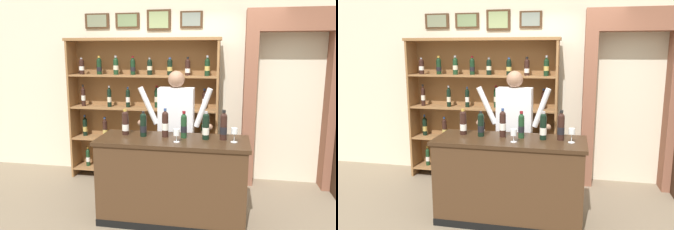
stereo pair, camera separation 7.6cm
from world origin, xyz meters
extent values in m
cube|color=#7A6B56|center=(0.00, 0.00, -0.01)|extent=(14.00, 14.00, 0.02)
cube|color=beige|center=(0.00, 1.54, 1.76)|extent=(12.00, 0.16, 3.52)
cube|color=#422B19|center=(-1.47, 1.44, 2.38)|extent=(0.38, 0.02, 0.22)
cube|color=slate|center=(-1.47, 1.43, 2.38)|extent=(0.31, 0.01, 0.18)
cube|color=#422B19|center=(-0.99, 1.44, 2.38)|extent=(0.37, 0.02, 0.22)
cube|color=#657B53|center=(-0.99, 1.43, 2.38)|extent=(0.30, 0.01, 0.18)
cube|color=#422B19|center=(-0.51, 1.44, 2.38)|extent=(0.36, 0.02, 0.30)
cube|color=#819562|center=(-0.51, 1.43, 2.38)|extent=(0.29, 0.01, 0.24)
cube|color=#422B19|center=(-0.02, 1.44, 2.38)|extent=(0.33, 0.02, 0.24)
cube|color=slate|center=(-0.02, 1.43, 2.38)|extent=(0.26, 0.01, 0.19)
cube|color=olive|center=(-1.80, 1.19, 1.06)|extent=(0.03, 0.34, 2.11)
cube|color=olive|center=(0.39, 1.19, 1.06)|extent=(0.03, 0.34, 2.11)
cube|color=olive|center=(-0.70, 1.35, 1.06)|extent=(2.22, 0.02, 2.11)
cube|color=olive|center=(-0.70, 1.19, 0.13)|extent=(2.16, 0.33, 0.03)
cylinder|color=#19381E|center=(-1.60, 1.18, 0.26)|extent=(0.06, 0.06, 0.23)
sphere|color=#19381E|center=(-1.60, 1.18, 0.38)|extent=(0.06, 0.06, 0.06)
cylinder|color=#19381E|center=(-1.60, 1.18, 0.41)|extent=(0.03, 0.03, 0.08)
cylinder|color=#B79338|center=(-1.60, 1.18, 0.44)|extent=(0.03, 0.03, 0.03)
cylinder|color=silver|center=(-1.60, 1.18, 0.25)|extent=(0.06, 0.06, 0.07)
cylinder|color=black|center=(-1.09, 1.17, 0.26)|extent=(0.06, 0.06, 0.24)
sphere|color=black|center=(-1.09, 1.17, 0.39)|extent=(0.06, 0.06, 0.06)
cylinder|color=black|center=(-1.09, 1.17, 0.43)|extent=(0.03, 0.03, 0.08)
cylinder|color=black|center=(-1.09, 1.17, 0.46)|extent=(0.03, 0.03, 0.03)
cylinder|color=beige|center=(-1.09, 1.17, 0.23)|extent=(0.06, 0.06, 0.08)
cylinder|color=black|center=(-0.75, 1.18, 0.27)|extent=(0.06, 0.06, 0.24)
sphere|color=black|center=(-0.75, 1.18, 0.39)|extent=(0.06, 0.06, 0.06)
cylinder|color=black|center=(-0.75, 1.18, 0.42)|extent=(0.03, 0.03, 0.08)
cylinder|color=black|center=(-0.75, 1.18, 0.45)|extent=(0.03, 0.03, 0.03)
cylinder|color=silver|center=(-0.75, 1.18, 0.24)|extent=(0.06, 0.06, 0.08)
cylinder|color=black|center=(-0.25, 1.19, 0.26)|extent=(0.06, 0.06, 0.22)
sphere|color=black|center=(-0.25, 1.19, 0.37)|extent=(0.06, 0.06, 0.06)
cylinder|color=black|center=(-0.25, 1.19, 0.40)|extent=(0.03, 0.03, 0.08)
cylinder|color=navy|center=(-0.25, 1.19, 0.43)|extent=(0.03, 0.03, 0.03)
cylinder|color=tan|center=(-0.25, 1.19, 0.26)|extent=(0.06, 0.06, 0.07)
cylinder|color=black|center=(0.17, 1.23, 0.26)|extent=(0.06, 0.06, 0.24)
sphere|color=black|center=(0.17, 1.23, 0.39)|extent=(0.06, 0.06, 0.06)
cylinder|color=black|center=(0.17, 1.23, 0.42)|extent=(0.03, 0.03, 0.08)
cylinder|color=#99999E|center=(0.17, 1.23, 0.45)|extent=(0.03, 0.03, 0.03)
cylinder|color=tan|center=(0.17, 1.23, 0.26)|extent=(0.06, 0.06, 0.08)
cube|color=olive|center=(-0.70, 1.19, 0.61)|extent=(2.16, 0.33, 0.02)
cylinder|color=black|center=(-1.64, 1.22, 0.74)|extent=(0.07, 0.07, 0.24)
sphere|color=black|center=(-1.64, 1.22, 0.87)|extent=(0.07, 0.07, 0.07)
cylinder|color=black|center=(-1.64, 1.22, 0.91)|extent=(0.03, 0.03, 0.08)
cylinder|color=navy|center=(-1.64, 1.22, 0.94)|extent=(0.03, 0.03, 0.03)
cylinder|color=tan|center=(-1.64, 1.22, 0.73)|extent=(0.07, 0.07, 0.08)
cylinder|color=black|center=(-1.29, 1.16, 0.74)|extent=(0.07, 0.07, 0.24)
sphere|color=black|center=(-1.29, 1.16, 0.87)|extent=(0.07, 0.07, 0.07)
cylinder|color=black|center=(-1.29, 1.16, 0.90)|extent=(0.03, 0.03, 0.08)
cylinder|color=navy|center=(-1.29, 1.16, 0.93)|extent=(0.03, 0.03, 0.03)
cylinder|color=tan|center=(-1.29, 1.16, 0.71)|extent=(0.07, 0.07, 0.08)
cylinder|color=#19381E|center=(-0.99, 1.18, 0.75)|extent=(0.07, 0.07, 0.24)
sphere|color=#19381E|center=(-0.99, 1.18, 0.88)|extent=(0.07, 0.07, 0.07)
cylinder|color=#19381E|center=(-0.99, 1.18, 0.90)|extent=(0.03, 0.03, 0.06)
cylinder|color=black|center=(-0.99, 1.18, 0.92)|extent=(0.03, 0.03, 0.03)
cylinder|color=tan|center=(-0.99, 1.18, 0.74)|extent=(0.07, 0.07, 0.08)
cylinder|color=black|center=(-0.71, 1.23, 0.74)|extent=(0.07, 0.07, 0.23)
sphere|color=black|center=(-0.71, 1.23, 0.86)|extent=(0.07, 0.07, 0.07)
cylinder|color=black|center=(-0.71, 1.23, 0.89)|extent=(0.03, 0.03, 0.08)
cylinder|color=black|center=(-0.71, 1.23, 0.92)|extent=(0.03, 0.03, 0.03)
cylinder|color=silver|center=(-0.71, 1.23, 0.73)|extent=(0.07, 0.07, 0.07)
cylinder|color=black|center=(-0.39, 1.21, 0.74)|extent=(0.07, 0.07, 0.24)
sphere|color=black|center=(-0.39, 1.21, 0.87)|extent=(0.07, 0.07, 0.07)
cylinder|color=black|center=(-0.39, 1.21, 0.90)|extent=(0.03, 0.03, 0.08)
cylinder|color=navy|center=(-0.39, 1.21, 0.93)|extent=(0.04, 0.04, 0.03)
cylinder|color=silver|center=(-0.39, 1.21, 0.74)|extent=(0.07, 0.07, 0.08)
cylinder|color=#19381E|center=(-0.07, 1.20, 0.74)|extent=(0.07, 0.07, 0.23)
sphere|color=#19381E|center=(-0.07, 1.20, 0.86)|extent=(0.07, 0.07, 0.07)
cylinder|color=#19381E|center=(-0.07, 1.20, 0.88)|extent=(0.03, 0.03, 0.06)
cylinder|color=black|center=(-0.07, 1.20, 0.90)|extent=(0.03, 0.03, 0.03)
cylinder|color=silver|center=(-0.07, 1.20, 0.71)|extent=(0.07, 0.07, 0.07)
cylinder|color=black|center=(0.20, 1.18, 0.74)|extent=(0.07, 0.07, 0.23)
sphere|color=black|center=(0.20, 1.18, 0.86)|extent=(0.07, 0.07, 0.07)
cylinder|color=black|center=(0.20, 1.18, 0.89)|extent=(0.03, 0.03, 0.07)
cylinder|color=navy|center=(0.20, 1.18, 0.91)|extent=(0.03, 0.03, 0.03)
cylinder|color=silver|center=(0.20, 1.18, 0.75)|extent=(0.07, 0.07, 0.07)
cube|color=olive|center=(-0.70, 1.19, 1.09)|extent=(2.16, 0.33, 0.02)
cylinder|color=black|center=(-1.62, 1.16, 1.23)|extent=(0.06, 0.06, 0.24)
sphere|color=black|center=(-1.62, 1.16, 1.35)|extent=(0.06, 0.06, 0.06)
cylinder|color=black|center=(-1.62, 1.16, 1.39)|extent=(0.03, 0.03, 0.08)
cylinder|color=black|center=(-1.62, 1.16, 1.42)|extent=(0.03, 0.03, 0.03)
cylinder|color=silver|center=(-1.62, 1.16, 1.23)|extent=(0.06, 0.06, 0.08)
cylinder|color=black|center=(-1.21, 1.15, 1.22)|extent=(0.06, 0.06, 0.24)
sphere|color=black|center=(-1.21, 1.15, 1.35)|extent=(0.06, 0.06, 0.06)
cylinder|color=black|center=(-1.21, 1.15, 1.38)|extent=(0.03, 0.03, 0.07)
cylinder|color=#99999E|center=(-1.21, 1.15, 1.41)|extent=(0.03, 0.03, 0.03)
cylinder|color=beige|center=(-1.21, 1.15, 1.22)|extent=(0.06, 0.06, 0.08)
cylinder|color=black|center=(-0.92, 1.17, 1.22)|extent=(0.06, 0.06, 0.23)
sphere|color=black|center=(-0.92, 1.17, 1.34)|extent=(0.06, 0.06, 0.06)
cylinder|color=black|center=(-0.92, 1.17, 1.37)|extent=(0.02, 0.02, 0.07)
cylinder|color=navy|center=(-0.92, 1.17, 1.40)|extent=(0.03, 0.03, 0.03)
cylinder|color=silver|center=(-0.92, 1.17, 1.22)|extent=(0.06, 0.06, 0.07)
cylinder|color=black|center=(-0.50, 1.23, 1.22)|extent=(0.06, 0.06, 0.24)
sphere|color=black|center=(-0.50, 1.23, 1.35)|extent=(0.06, 0.06, 0.06)
cylinder|color=black|center=(-0.50, 1.23, 1.39)|extent=(0.03, 0.03, 0.08)
cylinder|color=maroon|center=(-0.50, 1.23, 1.42)|extent=(0.03, 0.03, 0.03)
cylinder|color=beige|center=(-0.50, 1.23, 1.23)|extent=(0.06, 0.06, 0.08)
cylinder|color=black|center=(-0.21, 1.15, 1.22)|extent=(0.06, 0.06, 0.23)
sphere|color=black|center=(-0.21, 1.15, 1.34)|extent=(0.06, 0.06, 0.06)
cylinder|color=black|center=(-0.21, 1.15, 1.37)|extent=(0.02, 0.02, 0.06)
cylinder|color=#B79338|center=(-0.21, 1.15, 1.39)|extent=(0.03, 0.03, 0.03)
cylinder|color=tan|center=(-0.21, 1.15, 1.21)|extent=(0.06, 0.06, 0.08)
cylinder|color=black|center=(0.20, 1.22, 1.21)|extent=(0.06, 0.06, 0.22)
sphere|color=black|center=(0.20, 1.22, 1.33)|extent=(0.06, 0.06, 0.06)
cylinder|color=black|center=(0.20, 1.22, 1.36)|extent=(0.03, 0.03, 0.07)
cylinder|color=navy|center=(0.20, 1.22, 1.39)|extent=(0.03, 0.03, 0.03)
cylinder|color=silver|center=(0.20, 1.22, 1.22)|extent=(0.06, 0.06, 0.07)
cube|color=olive|center=(-0.70, 1.19, 1.57)|extent=(2.16, 0.33, 0.02)
cylinder|color=black|center=(-1.63, 1.16, 1.68)|extent=(0.07, 0.07, 0.18)
sphere|color=black|center=(-1.63, 1.16, 1.78)|extent=(0.07, 0.07, 0.07)
cylinder|color=black|center=(-1.63, 1.16, 1.80)|extent=(0.03, 0.03, 0.06)
cylinder|color=#99999E|center=(-1.63, 1.16, 1.82)|extent=(0.03, 0.03, 0.03)
cylinder|color=silver|center=(-1.63, 1.16, 1.67)|extent=(0.08, 0.08, 0.06)
cylinder|color=black|center=(-1.36, 1.19, 1.68)|extent=(0.07, 0.07, 0.20)
sphere|color=black|center=(-1.36, 1.19, 1.79)|extent=(0.07, 0.07, 0.07)
cylinder|color=black|center=(-1.36, 1.19, 1.82)|extent=(0.03, 0.03, 0.07)
cylinder|color=#B79338|center=(-1.36, 1.19, 1.84)|extent=(0.04, 0.04, 0.03)
cylinder|color=black|center=(-1.36, 1.19, 1.66)|extent=(0.08, 0.08, 0.06)
cylinder|color=#19381E|center=(-1.10, 1.18, 1.68)|extent=(0.07, 0.07, 0.20)
sphere|color=#19381E|center=(-1.10, 1.18, 1.79)|extent=(0.07, 0.07, 0.07)
cylinder|color=#19381E|center=(-1.10, 1.18, 1.82)|extent=(0.03, 0.03, 0.07)
cylinder|color=#99999E|center=(-1.10, 1.18, 1.85)|extent=(0.04, 0.04, 0.03)
cylinder|color=beige|center=(-1.10, 1.18, 1.69)|extent=(0.08, 0.08, 0.06)
cylinder|color=black|center=(-0.85, 1.20, 1.68)|extent=(0.07, 0.07, 0.20)
sphere|color=black|center=(-0.85, 1.20, 1.79)|extent=(0.07, 0.07, 0.07)
cylinder|color=black|center=(-0.85, 1.20, 1.82)|extent=(0.03, 0.03, 0.07)
cylinder|color=maroon|center=(-0.85, 1.20, 1.84)|extent=(0.03, 0.03, 0.03)
cylinder|color=black|center=(-0.85, 1.20, 1.67)|extent=(0.08, 0.08, 0.06)
cylinder|color=black|center=(-0.60, 1.22, 1.68)|extent=(0.07, 0.07, 0.18)
sphere|color=black|center=(-0.60, 1.22, 1.77)|extent=(0.07, 0.07, 0.07)
cylinder|color=black|center=(-0.60, 1.22, 1.80)|extent=(0.03, 0.03, 0.07)
cylinder|color=#99999E|center=(-0.60, 1.22, 1.82)|extent=(0.03, 0.03, 0.03)
cylinder|color=beige|center=(-0.60, 1.22, 1.68)|extent=(0.08, 0.08, 0.06)
cylinder|color=black|center=(-0.30, 1.20, 1.68)|extent=(0.07, 0.07, 0.19)
sphere|color=black|center=(-0.30, 1.20, 1.78)|extent=(0.07, 0.07, 0.07)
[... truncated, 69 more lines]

